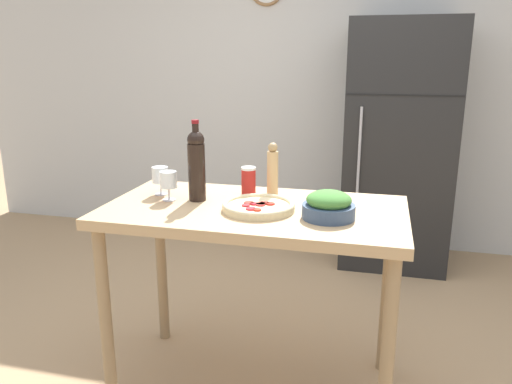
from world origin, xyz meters
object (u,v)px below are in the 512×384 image
at_px(wine_glass_far, 160,176).
at_px(salad_bowl, 329,206).
at_px(homemade_pizza, 258,206).
at_px(wine_bottle, 196,164).
at_px(salt_canister, 249,181).
at_px(refrigerator, 398,146).
at_px(wine_glass_near, 168,181).
at_px(pepper_mill, 273,170).

height_order(wine_glass_far, salad_bowl, wine_glass_far).
bearing_deg(homemade_pizza, wine_glass_far, 165.54).
distance_m(wine_bottle, salt_canister, 0.27).
xyz_separation_m(wine_bottle, wine_glass_far, (-0.21, 0.05, -0.08)).
distance_m(refrigerator, wine_glass_near, 2.09).
bearing_deg(pepper_mill, salt_canister, -160.61).
xyz_separation_m(refrigerator, salad_bowl, (-0.33, -1.88, 0.06)).
height_order(salad_bowl, salt_canister, salt_canister).
height_order(wine_glass_near, pepper_mill, pepper_mill).
distance_m(wine_glass_far, salad_bowl, 0.85).
bearing_deg(refrigerator, homemade_pizza, -109.02).
bearing_deg(wine_glass_far, pepper_mill, 13.21).
bearing_deg(salad_bowl, wine_glass_near, 173.28).
bearing_deg(salad_bowl, homemade_pizza, 173.56).
bearing_deg(wine_glass_near, salt_canister, 26.04).
bearing_deg(salad_bowl, wine_bottle, 168.91).
distance_m(refrigerator, pepper_mill, 1.71).
distance_m(wine_bottle, wine_glass_near, 0.16).
bearing_deg(homemade_pizza, refrigerator, 70.98).
xyz_separation_m(wine_glass_far, homemade_pizza, (0.52, -0.13, -0.08)).
bearing_deg(wine_glass_near, salad_bowl, -6.72).
bearing_deg(wine_glass_near, pepper_mill, 24.49).
bearing_deg(refrigerator, pepper_mill, -111.67).
bearing_deg(pepper_mill, wine_glass_near, -155.51).
height_order(salad_bowl, homemade_pizza, salad_bowl).
relative_size(wine_glass_near, homemade_pizza, 0.43).
height_order(wine_bottle, wine_glass_far, wine_bottle).
xyz_separation_m(wine_glass_near, wine_glass_far, (-0.08, 0.08, 0.00)).
bearing_deg(wine_bottle, wine_glass_near, -165.33).
height_order(pepper_mill, salt_canister, pepper_mill).
relative_size(wine_bottle, salt_canister, 2.66).
distance_m(wine_bottle, salad_bowl, 0.65).
xyz_separation_m(wine_glass_far, salad_bowl, (0.83, -0.17, -0.04)).
height_order(wine_bottle, salt_canister, wine_bottle).
bearing_deg(pepper_mill, salad_bowl, -44.16).
height_order(wine_bottle, pepper_mill, wine_bottle).
relative_size(refrigerator, pepper_mill, 7.13).
bearing_deg(homemade_pizza, salt_canister, 115.18).
bearing_deg(pepper_mill, refrigerator, 68.33).
height_order(wine_glass_near, wine_glass_far, same).
height_order(pepper_mill, salad_bowl, pepper_mill).
xyz_separation_m(wine_bottle, wine_glass_near, (-0.13, -0.03, -0.08)).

